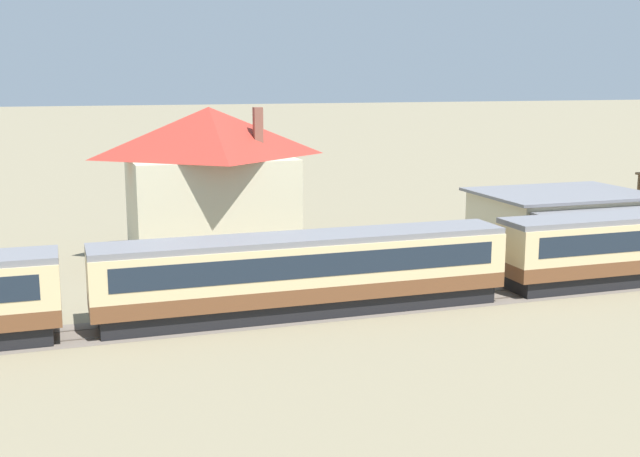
# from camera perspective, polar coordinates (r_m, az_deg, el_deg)

# --- Properties ---
(passenger_train) EXTENTS (109.94, 3.16, 4.04)m
(passenger_train) POSITION_cam_1_polar(r_m,az_deg,el_deg) (40.25, -0.73, -2.96)
(passenger_train) COLOR brown
(passenger_train) RESTS_ON ground_plane
(railway_track) EXTENTS (146.91, 3.60, 0.04)m
(railway_track) POSITION_cam_1_polar(r_m,az_deg,el_deg) (41.29, 1.23, -5.82)
(railway_track) COLOR #665B51
(railway_track) RESTS_ON ground_plane
(station_building) EXTENTS (11.33, 9.72, 3.96)m
(station_building) POSITION_cam_1_polar(r_m,az_deg,el_deg) (57.94, 16.73, 0.59)
(station_building) COLOR beige
(station_building) RESTS_ON ground_plane
(station_house_red_roof) EXTENTS (10.98, 8.73, 9.87)m
(station_house_red_roof) POSITION_cam_1_polar(r_m,az_deg,el_deg) (52.71, -7.81, 3.39)
(station_house_red_roof) COLOR beige
(station_house_red_roof) RESTS_ON ground_plane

